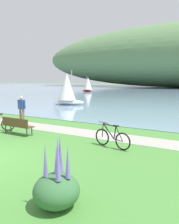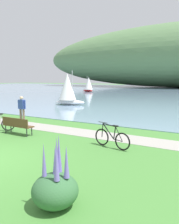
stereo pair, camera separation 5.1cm
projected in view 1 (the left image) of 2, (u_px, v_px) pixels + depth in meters
The scene contains 8 objects.
distant_hillside at pixel (176, 56), 68.82m from camera, with size 92.39×28.00×19.04m, color #567A4C.
shoreline_path at pixel (69, 131), 12.38m from camera, with size 60.00×1.50×0.01m, color #A39E93.
park_bench_near_camera at pixel (17, 125), 11.46m from camera, with size 1.81×0.51×0.88m.
bicycle_beside_path at pixel (112, 138), 9.33m from camera, with size 1.74×0.44×1.01m.
person_at_shoreline at pixel (22, 107), 14.57m from camera, with size 0.61×0.26×1.71m.
echium_bush_closest_to_camera at pixel (57, 188), 5.01m from camera, with size 1.05×1.05×1.60m.
sailboat_nearest_to_shore at pixel (67, 89), 23.81m from camera, with size 3.18×2.32×3.61m.
sailboat_toward_hillside at pixel (88, 84), 46.45m from camera, with size 2.89×2.10×3.28m.
Camera 1 is at (6.94, -4.85, 2.85)m, focal length 36.30 mm.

